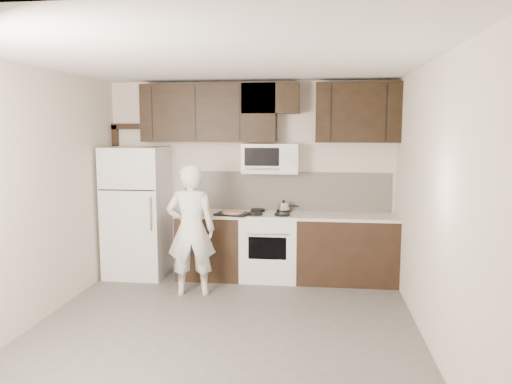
% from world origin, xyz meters
% --- Properties ---
extents(floor, '(4.50, 4.50, 0.00)m').
position_xyz_m(floor, '(0.00, 0.00, 0.00)').
color(floor, '#565350').
rests_on(floor, ground).
extents(back_wall, '(4.00, 0.00, 4.00)m').
position_xyz_m(back_wall, '(0.00, 2.25, 1.35)').
color(back_wall, beige).
rests_on(back_wall, ground).
extents(ceiling, '(4.50, 4.50, 0.00)m').
position_xyz_m(ceiling, '(0.00, 0.00, 2.70)').
color(ceiling, white).
rests_on(ceiling, back_wall).
extents(counter_run, '(2.95, 0.64, 0.91)m').
position_xyz_m(counter_run, '(0.60, 1.94, 0.46)').
color(counter_run, black).
rests_on(counter_run, floor).
extents(stove, '(0.76, 0.66, 0.94)m').
position_xyz_m(stove, '(0.30, 1.94, 0.46)').
color(stove, silver).
rests_on(stove, floor).
extents(backsplash, '(2.90, 0.02, 0.54)m').
position_xyz_m(backsplash, '(0.50, 2.24, 1.18)').
color(backsplash, beige).
rests_on(backsplash, counter_run).
extents(upper_cabinets, '(3.48, 0.35, 0.78)m').
position_xyz_m(upper_cabinets, '(0.21, 2.08, 2.28)').
color(upper_cabinets, black).
rests_on(upper_cabinets, back_wall).
extents(microwave, '(0.76, 0.42, 0.40)m').
position_xyz_m(microwave, '(0.30, 2.06, 1.65)').
color(microwave, silver).
rests_on(microwave, upper_cabinets).
extents(refrigerator, '(0.80, 0.76, 1.80)m').
position_xyz_m(refrigerator, '(-1.55, 1.89, 0.90)').
color(refrigerator, silver).
rests_on(refrigerator, floor).
extents(door_trim, '(0.50, 0.08, 2.12)m').
position_xyz_m(door_trim, '(-1.92, 2.21, 1.25)').
color(door_trim, black).
rests_on(door_trim, floor).
extents(saucepan, '(0.30, 0.17, 0.16)m').
position_xyz_m(saucepan, '(0.48, 2.09, 0.98)').
color(saucepan, silver).
rests_on(saucepan, stove).
extents(baking_tray, '(0.48, 0.40, 0.02)m').
position_xyz_m(baking_tray, '(-0.18, 1.77, 0.92)').
color(baking_tray, black).
rests_on(baking_tray, counter_run).
extents(pizza, '(0.34, 0.34, 0.02)m').
position_xyz_m(pizza, '(-0.18, 1.77, 0.94)').
color(pizza, tan).
rests_on(pizza, baking_tray).
extents(person, '(0.66, 0.49, 1.63)m').
position_xyz_m(person, '(-0.60, 1.18, 0.82)').
color(person, silver).
rests_on(person, floor).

